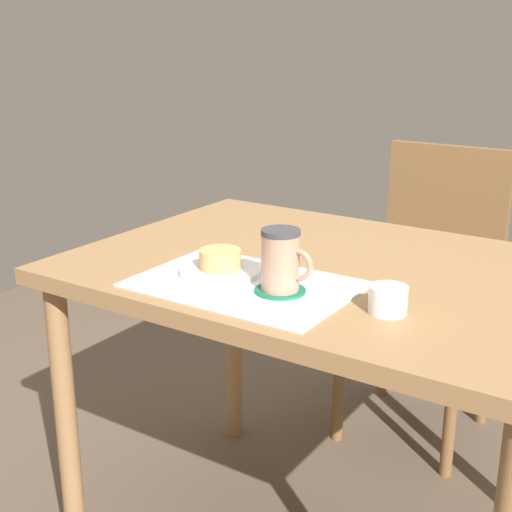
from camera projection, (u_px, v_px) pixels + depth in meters
name	position (u px, v px, depth m)	size (l,w,h in m)	color
dining_table	(328.00, 303.00, 1.57)	(1.10, 0.78, 0.76)	#997047
wooden_chair	(429.00, 279.00, 2.23)	(0.42, 0.42, 0.90)	brown
placemat	(245.00, 284.00, 1.41)	(0.43, 0.30, 0.00)	white
pastry_plate	(220.00, 271.00, 1.47)	(0.17, 0.17, 0.01)	white
pastry	(220.00, 259.00, 1.46)	(0.09, 0.09, 0.04)	#E0A860
coffee_coaster	(280.00, 291.00, 1.37)	(0.10, 0.10, 0.01)	#196B4C
coffee_mug	(282.00, 260.00, 1.35)	(0.11, 0.07, 0.12)	tan
sugar_bowl	(388.00, 300.00, 1.27)	(0.07, 0.07, 0.05)	white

